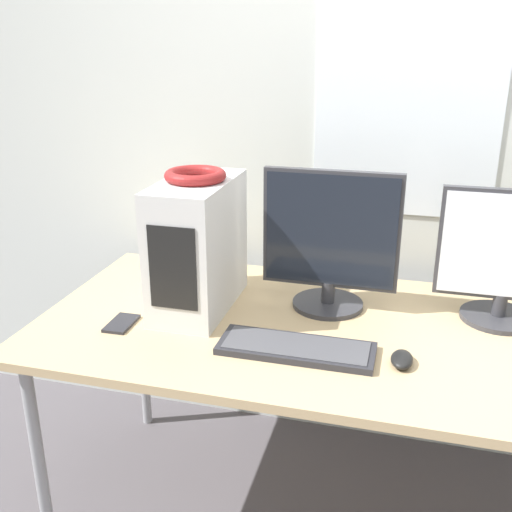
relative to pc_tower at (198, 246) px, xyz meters
name	(u,v)px	position (x,y,z in m)	size (l,w,h in m)	color
wall_back	(434,119)	(0.71, 0.54, 0.36)	(8.00, 0.07, 2.70)	silver
desk	(415,350)	(0.71, -0.04, -0.26)	(2.38, 0.91, 0.77)	tan
pc_tower	(198,246)	(0.00, 0.00, 0.00)	(0.21, 0.43, 0.43)	silver
headphones	(195,175)	(0.00, 0.00, 0.23)	(0.20, 0.20, 0.03)	maroon
monitor_main	(330,242)	(0.42, 0.11, 0.01)	(0.45, 0.24, 0.47)	#333338
monitor_right_near	(507,259)	(0.96, 0.15, -0.01)	(0.42, 0.24, 0.43)	#333338
keyboard	(296,348)	(0.38, -0.22, -0.20)	(0.45, 0.16, 0.02)	#28282D
mouse	(402,359)	(0.68, -0.22, -0.20)	(0.06, 0.10, 0.03)	black
cell_phone	(122,323)	(-0.19, -0.20, -0.21)	(0.08, 0.13, 0.01)	#232328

